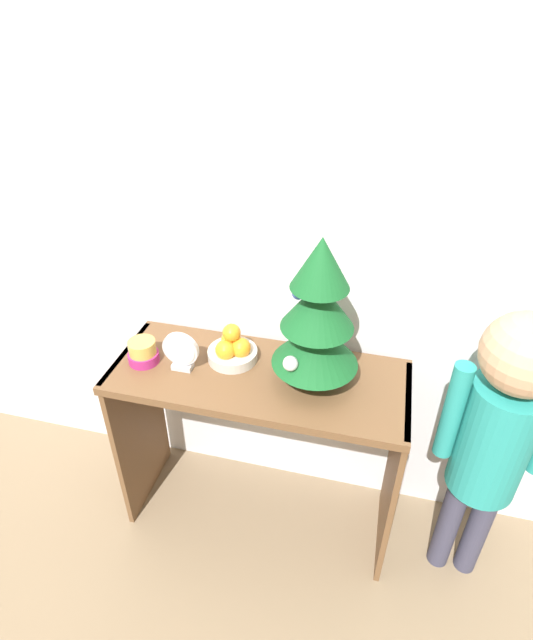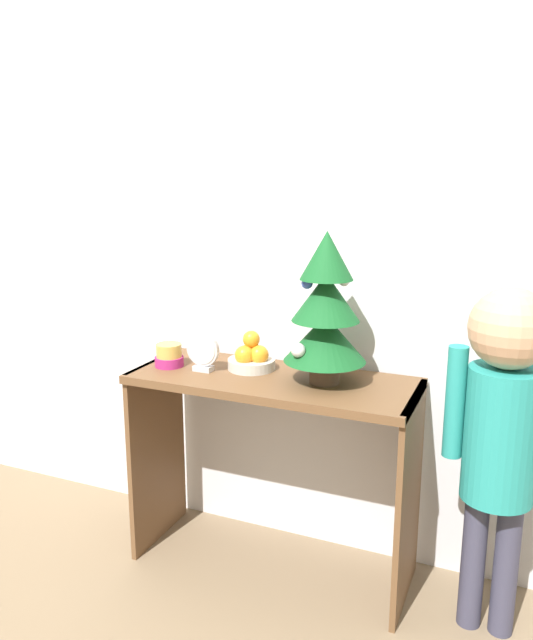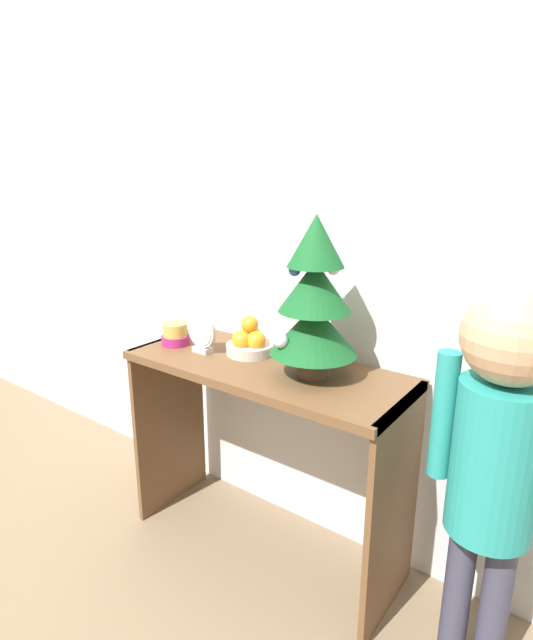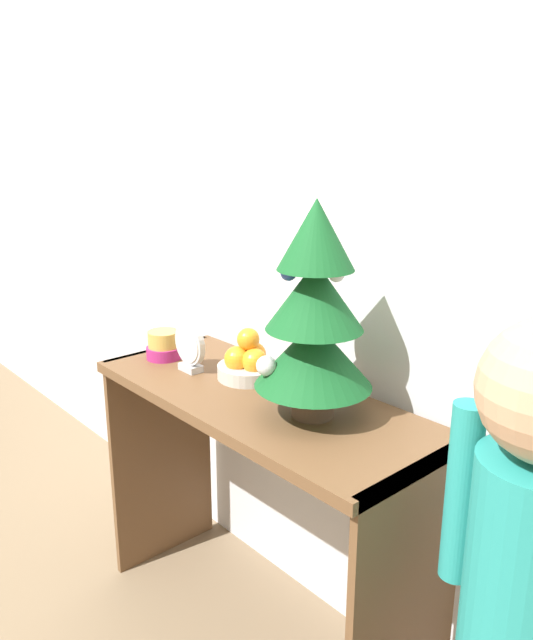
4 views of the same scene
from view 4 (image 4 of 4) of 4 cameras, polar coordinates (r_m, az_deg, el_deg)
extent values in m
cube|color=silver|center=(1.72, 5.72, 10.99)|extent=(7.00, 0.05, 2.50)
cube|color=brown|center=(1.67, -0.76, -7.27)|extent=(1.03, 0.42, 0.03)
cube|color=brown|center=(2.20, -9.47, -11.93)|extent=(0.02, 0.38, 0.75)
cube|color=brown|center=(1.57, 12.52, -24.91)|extent=(0.02, 0.38, 0.75)
cylinder|color=#4C3828|center=(1.54, 4.22, -7.85)|extent=(0.10, 0.10, 0.05)
cylinder|color=brown|center=(1.52, 4.26, -6.30)|extent=(0.02, 0.02, 0.04)
cone|color=#145123|center=(1.49, 4.33, -3.06)|extent=(0.28, 0.28, 0.16)
cone|color=#145123|center=(1.45, 4.45, 2.25)|extent=(0.23, 0.23, 0.16)
cone|color=#145123|center=(1.42, 4.57, 7.81)|extent=(0.18, 0.18, 0.16)
sphere|color=#2D4CA8|center=(1.46, 2.03, 4.35)|extent=(0.04, 0.04, 0.04)
sphere|color=silver|center=(1.48, -0.03, -4.21)|extent=(0.05, 0.05, 0.05)
sphere|color=silver|center=(1.40, 6.43, 4.23)|extent=(0.04, 0.04, 0.04)
cylinder|color=#B7B2A8|center=(1.77, -1.66, -4.70)|extent=(0.18, 0.18, 0.04)
sphere|color=orange|center=(1.73, -1.10, -3.79)|extent=(0.07, 0.07, 0.07)
sphere|color=orange|center=(1.78, -1.19, -3.16)|extent=(0.07, 0.07, 0.07)
sphere|color=orange|center=(1.75, -2.72, -3.57)|extent=(0.07, 0.07, 0.07)
sphere|color=orange|center=(1.74, -1.68, -1.76)|extent=(0.06, 0.06, 0.06)
cylinder|color=#9E2366|center=(1.95, -9.35, -2.93)|extent=(0.11, 0.11, 0.04)
cylinder|color=gold|center=(1.94, -9.40, -1.73)|extent=(0.10, 0.10, 0.05)
cube|color=#B2B2B7|center=(1.84, -6.94, -4.34)|extent=(0.07, 0.04, 0.02)
cylinder|color=#B2B2B7|center=(1.81, -7.02, -2.15)|extent=(0.13, 0.02, 0.13)
cylinder|color=white|center=(1.81, -7.28, -2.21)|extent=(0.11, 0.00, 0.11)
cylinder|color=teal|center=(1.26, 22.91, -20.24)|extent=(0.22, 0.22, 0.42)
cylinder|color=teal|center=(1.26, 17.44, -14.85)|extent=(0.06, 0.06, 0.36)
camera|label=1|loc=(0.98, -68.93, 35.13)|focal=28.00mm
camera|label=2|loc=(1.03, -111.46, -2.98)|focal=35.00mm
camera|label=3|loc=(0.36, -98.97, -5.35)|focal=28.00mm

